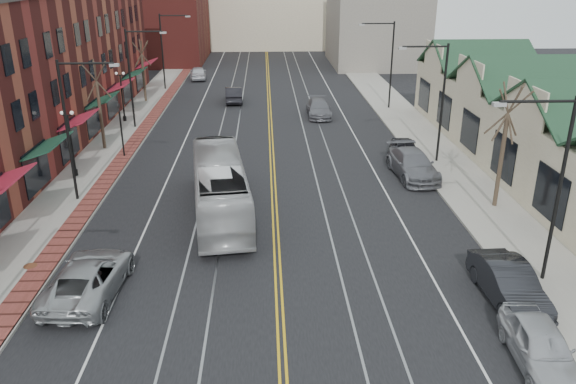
{
  "coord_description": "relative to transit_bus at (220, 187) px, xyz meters",
  "views": [
    {
      "loc": [
        -0.48,
        -14.78,
        12.72
      ],
      "look_at": [
        0.66,
        11.9,
        2.0
      ],
      "focal_mm": 35.0,
      "sensor_mm": 36.0,
      "label": 1
    }
  ],
  "objects": [
    {
      "name": "parked_car_b",
      "position": [
        12.28,
        -9.32,
        -0.77
      ],
      "size": [
        1.85,
        4.95,
        1.62
      ],
      "primitive_type": "imported",
      "rotation": [
        0.0,
        0.0,
        0.03
      ],
      "color": "black",
      "rests_on": "ground"
    },
    {
      "name": "parked_car_d",
      "position": [
        12.28,
        8.44,
        -0.8
      ],
      "size": [
        2.21,
        4.68,
        1.55
      ],
      "primitive_type": "imported",
      "rotation": [
        0.0,
        0.0,
        -0.09
      ],
      "color": "black",
      "rests_on": "ground"
    },
    {
      "name": "lamppost_l_3",
      "position": [
        -9.82,
        20.16,
        0.62
      ],
      "size": [
        0.84,
        0.28,
        4.27
      ],
      "color": "black",
      "rests_on": "sidewalk_left"
    },
    {
      "name": "tree_right_mid",
      "position": [
        15.48,
        0.16,
        2.17
      ],
      "size": [
        1.9,
        1.46,
        6.93
      ],
      "color": "#382B21",
      "rests_on": "sidewalk_right"
    },
    {
      "name": "lamppost_l_2",
      "position": [
        -9.82,
        6.16,
        0.62
      ],
      "size": [
        0.84,
        0.28,
        4.27
      ],
      "color": "black",
      "rests_on": "sidewalk_left"
    },
    {
      "name": "backdrop_mid",
      "position": [
        2.98,
        71.16,
        2.92
      ],
      "size": [
        22.0,
        14.0,
        9.0
      ],
      "primitive_type": "cube",
      "color": "beige",
      "rests_on": "ground"
    },
    {
      "name": "distant_car_right",
      "position": [
        7.46,
        21.62,
        -0.83
      ],
      "size": [
        2.14,
        5.18,
        1.5
      ],
      "primitive_type": "imported",
      "rotation": [
        0.0,
        0.0,
        -0.01
      ],
      "color": "slate",
      "rests_on": "ground"
    },
    {
      "name": "tree_left_far",
      "position": [
        -9.52,
        28.16,
        1.7
      ],
      "size": [
        1.66,
        1.28,
        6.02
      ],
      "color": "#382B21",
      "rests_on": "sidewalk_left"
    },
    {
      "name": "backdrop_right",
      "position": [
        17.98,
        51.16,
        3.92
      ],
      "size": [
        12.0,
        16.0,
        11.0
      ],
      "primitive_type": "cube",
      "color": "slate",
      "rests_on": "ground"
    },
    {
      "name": "sidewalk_left",
      "position": [
        -9.02,
        6.16,
        -1.5
      ],
      "size": [
        4.0,
        120.0,
        0.15
      ],
      "primitive_type": "cube",
      "color": "gray",
      "rests_on": "ground"
    },
    {
      "name": "streetlight_l_2",
      "position": [
        -8.06,
        18.16,
        3.45
      ],
      "size": [
        3.33,
        0.25,
        8.0
      ],
      "color": "black",
      "rests_on": "sidewalk_left"
    },
    {
      "name": "sidewalk_right",
      "position": [
        14.98,
        6.16,
        -1.5
      ],
      "size": [
        4.0,
        120.0,
        0.15
      ],
      "primitive_type": "cube",
      "color": "gray",
      "rests_on": "ground"
    },
    {
      "name": "distant_car_far",
      "position": [
        -5.52,
        40.42,
        -0.79
      ],
      "size": [
        2.4,
        4.8,
        1.57
      ],
      "primitive_type": "imported",
      "rotation": [
        0.0,
        0.0,
        3.26
      ],
      "color": "silver",
      "rests_on": "ground"
    },
    {
      "name": "ground",
      "position": [
        2.98,
        -13.84,
        -1.58
      ],
      "size": [
        160.0,
        160.0,
        0.0
      ],
      "primitive_type": "plane",
      "color": "black",
      "rests_on": "ground"
    },
    {
      "name": "building_right",
      "position": [
        20.98,
        6.16,
        0.72
      ],
      "size": [
        8.0,
        36.0,
        4.6
      ],
      "primitive_type": "cube",
      "color": "beige",
      "rests_on": "ground"
    },
    {
      "name": "distant_car_left",
      "position": [
        -0.6,
        27.79,
        -0.8
      ],
      "size": [
        1.94,
        4.79,
        1.55
      ],
      "primitive_type": "imported",
      "rotation": [
        0.0,
        0.0,
        3.21
      ],
      "color": "black",
      "rests_on": "ground"
    },
    {
      "name": "streetlight_l_3",
      "position": [
        -8.06,
        34.16,
        3.45
      ],
      "size": [
        3.33,
        0.25,
        8.0
      ],
      "color": "black",
      "rests_on": "sidewalk_left"
    },
    {
      "name": "parked_car_a",
      "position": [
        11.77,
        -13.25,
        -0.82
      ],
      "size": [
        2.1,
        4.58,
        1.52
      ],
      "primitive_type": "imported",
      "rotation": [
        0.0,
        0.0,
        -0.07
      ],
      "color": "#B3B5BA",
      "rests_on": "ground"
    },
    {
      "name": "backdrop_left",
      "position": [
        -13.02,
        56.16,
        5.42
      ],
      "size": [
        14.0,
        18.0,
        14.0
      ],
      "primitive_type": "cube",
      "color": "maroon",
      "rests_on": "ground"
    },
    {
      "name": "tree_left_near",
      "position": [
        -9.52,
        12.16,
        1.94
      ],
      "size": [
        1.78,
        1.37,
        6.48
      ],
      "color": "#382B21",
      "rests_on": "sidewalk_left"
    },
    {
      "name": "streetlight_r_1",
      "position": [
        14.03,
        8.16,
        3.45
      ],
      "size": [
        3.33,
        0.25,
        8.0
      ],
      "color": "black",
      "rests_on": "sidewalk_right"
    },
    {
      "name": "building_left",
      "position": [
        -16.02,
        13.16,
        3.92
      ],
      "size": [
        10.0,
        50.0,
        11.0
      ],
      "primitive_type": "cube",
      "color": "maroon",
      "rests_on": "ground"
    },
    {
      "name": "streetlight_l_1",
      "position": [
        -8.06,
        2.16,
        3.45
      ],
      "size": [
        3.33,
        0.25,
        8.0
      ],
      "color": "black",
      "rests_on": "sidewalk_left"
    },
    {
      "name": "manhole_far",
      "position": [
        -8.22,
        -5.84,
        -1.42
      ],
      "size": [
        0.6,
        0.6,
        0.02
      ],
      "primitive_type": "cylinder",
      "color": "#592D19",
      "rests_on": "sidewalk_left"
    },
    {
      "name": "transit_bus",
      "position": [
        0.0,
        0.0,
        0.0
      ],
      "size": [
        4.04,
        11.57,
        3.16
      ],
      "primitive_type": "imported",
      "rotation": [
        0.0,
        0.0,
        3.27
      ],
      "color": "#BABABC",
      "rests_on": "ground"
    },
    {
      "name": "streetlight_r_2",
      "position": [
        14.03,
        24.16,
        3.45
      ],
      "size": [
        3.33,
        0.25,
        8.0
      ],
      "color": "black",
      "rests_on": "sidewalk_right"
    },
    {
      "name": "traffic_signal",
      "position": [
        -7.62,
        10.16,
        0.77
      ],
      "size": [
        0.18,
        0.15,
        3.8
      ],
      "color": "black",
      "rests_on": "sidewalk_left"
    },
    {
      "name": "streetlight_r_0",
      "position": [
        14.03,
        -7.84,
        3.45
      ],
      "size": [
        3.33,
        0.25,
        8.0
      ],
      "color": "black",
      "rests_on": "sidewalk_right"
    },
    {
      "name": "parked_car_c",
      "position": [
        12.05,
        5.42,
        -0.74
      ],
      "size": [
        2.77,
        5.95,
        1.68
      ],
      "primitive_type": "imported",
      "rotation": [
        0.0,
        0.0,
        0.07
      ],
      "color": "slate",
      "rests_on": "ground"
    },
    {
      "name": "parked_suv",
      "position": [
        -4.89,
        -8.08,
        -0.79
      ],
      "size": [
        3.0,
        5.87,
        1.59
      ],
      "primitive_type": "imported",
      "rotation": [
        0.0,
        0.0,
        3.07
      ],
      "color": "#9DA0A4",
      "rests_on": "ground"
    }
  ]
}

